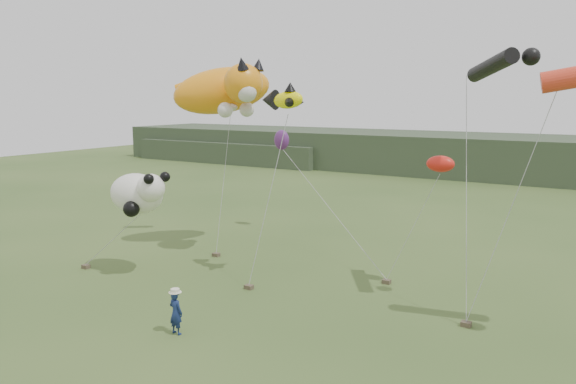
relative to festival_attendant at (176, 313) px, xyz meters
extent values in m
plane|color=#385123|center=(0.57, 0.95, -0.74)|extent=(120.00, 120.00, 0.00)
cube|color=#2D3D28|center=(0.57, 45.95, 1.26)|extent=(90.00, 12.00, 4.00)
cube|color=#2D3D28|center=(-29.43, 42.95, 0.51)|extent=(25.00, 8.00, 2.50)
imported|color=navy|center=(0.00, 0.00, 0.00)|extent=(0.56, 0.39, 1.47)
cube|color=brown|center=(-4.71, 7.96, -0.65)|extent=(0.33, 0.27, 0.17)
cube|color=brown|center=(-0.53, 4.88, -0.65)|extent=(0.33, 0.27, 0.17)
cube|color=brown|center=(8.06, 5.65, -0.65)|extent=(0.33, 0.27, 0.17)
cube|color=brown|center=(-8.57, 3.26, -0.65)|extent=(0.33, 0.27, 0.17)
cube|color=brown|center=(4.04, 8.48, -0.65)|extent=(0.33, 0.27, 0.17)
ellipsoid|color=orange|center=(-5.46, 9.67, 7.38)|extent=(5.21, 5.39, 3.03)
sphere|color=orange|center=(-3.40, 8.64, 7.69)|extent=(1.85, 1.85, 1.85)
cone|color=black|center=(-3.09, 8.12, 8.56)|extent=(0.58, 0.70, 0.70)
cone|color=black|center=(-2.89, 9.15, 8.56)|extent=(0.58, 0.67, 0.66)
sphere|color=silver|center=(-2.99, 8.33, 7.28)|extent=(0.93, 0.93, 0.93)
ellipsoid|color=silver|center=(-5.26, 9.36, 6.56)|extent=(1.81, 0.91, 0.57)
sphere|color=silver|center=(-4.02, 8.02, 6.45)|extent=(0.72, 0.72, 0.72)
sphere|color=silver|center=(-3.81, 9.46, 6.45)|extent=(0.72, 0.72, 0.72)
cylinder|color=orange|center=(-8.14, 10.49, 7.79)|extent=(1.92, 1.40, 1.12)
ellipsoid|color=#FFF407|center=(0.32, 6.59, 6.93)|extent=(1.40, 0.61, 0.82)
cone|color=black|center=(-0.81, 6.87, 6.93)|extent=(0.69, 0.87, 0.85)
cone|color=black|center=(0.42, 6.59, 7.45)|extent=(0.47, 0.47, 0.38)
cone|color=black|center=(0.61, 6.11, 6.84)|extent=(0.50, 0.53, 0.38)
cone|color=black|center=(0.61, 7.06, 6.84)|extent=(0.50, 0.53, 0.38)
cylinder|color=black|center=(7.86, 8.24, 8.14)|extent=(2.28, 2.81, 1.07)
sphere|color=black|center=(9.23, 7.75, 8.38)|extent=(0.60, 0.60, 0.60)
ellipsoid|color=white|center=(-6.08, 4.21, 2.84)|extent=(2.70, 1.80, 1.80)
sphere|color=white|center=(-4.88, 3.91, 3.24)|extent=(1.20, 1.20, 1.20)
sphere|color=black|center=(-4.58, 3.51, 3.69)|extent=(0.44, 0.44, 0.44)
sphere|color=black|center=(-4.48, 4.36, 3.69)|extent=(0.44, 0.44, 0.44)
sphere|color=black|center=(-5.58, 3.41, 2.34)|extent=(0.70, 0.70, 0.70)
sphere|color=black|center=(-6.88, 4.51, 2.44)|extent=(0.70, 0.70, 0.70)
ellipsoid|color=red|center=(5.98, 8.90, 4.43)|extent=(1.13, 0.66, 0.66)
ellipsoid|color=#572369|center=(-5.09, 14.69, 4.59)|extent=(0.96, 0.64, 1.18)
camera|label=1|loc=(12.37, -13.08, 7.00)|focal=35.00mm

